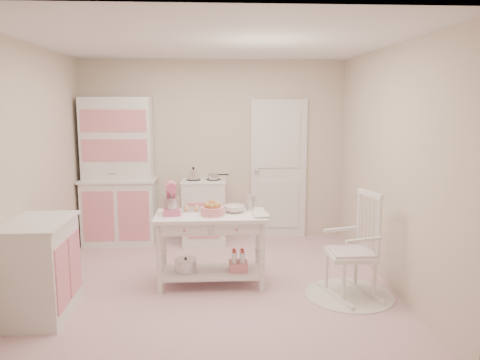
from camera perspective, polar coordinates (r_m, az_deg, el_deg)
The scene contains 14 objects.
room_shell at distance 4.93m, azimuth -3.18°, elevation 5.38°, with size 3.84×3.84×2.62m.
door at distance 6.92m, azimuth 4.72°, elevation 1.30°, with size 0.82×0.05×2.04m, color white.
hutch at distance 6.78m, azimuth -14.68°, elevation 1.02°, with size 1.06×0.50×2.08m, color white.
stove at distance 6.70m, azimuth -4.43°, elevation -3.83°, with size 0.62×0.57×0.92m, color white.
base_cabinet at distance 4.82m, azimuth -23.09°, elevation -9.92°, with size 0.54×0.84×0.92m, color white.
lace_rug at distance 5.17m, azimuth 13.18°, elevation -13.46°, with size 0.92×0.92×0.01m, color white.
rocking_chair at distance 4.98m, azimuth 13.41°, elevation -7.69°, with size 0.48×0.72×1.10m, color white.
work_table at distance 5.20m, azimuth -3.55°, elevation -8.46°, with size 1.20×0.60×0.80m, color white.
stand_mixer at distance 5.09m, azimuth -8.36°, elevation -2.29°, with size 0.20×0.28×0.34m, color #D75B87.
cookie_tray at distance 5.26m, azimuth -5.23°, elevation -3.64°, with size 0.34×0.24×0.02m, color silver.
bread_basket at distance 5.03m, azimuth -3.38°, elevation -3.81°, with size 0.25×0.25×0.09m, color pink.
mixing_bowl at distance 5.16m, azimuth -0.71°, elevation -3.53°, with size 0.24×0.24×0.07m, color silver.
metal_pitcher at distance 5.24m, azimuth 1.22°, elevation -2.80°, with size 0.10×0.10×0.17m, color silver.
recipe_book at distance 4.99m, azimuth 1.59°, elevation -4.31°, with size 0.17×0.22×0.02m, color silver.
Camera 1 is at (-0.01, -4.91, 2.00)m, focal length 35.00 mm.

